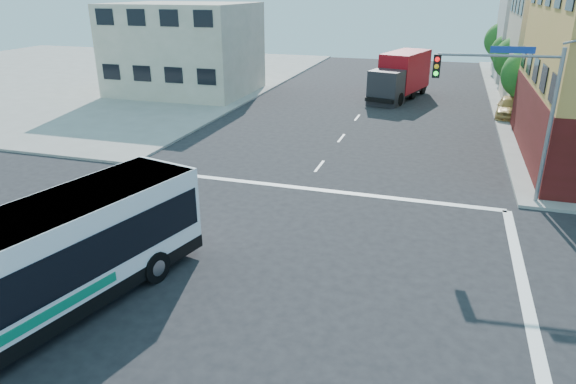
% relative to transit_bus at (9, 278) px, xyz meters
% --- Properties ---
extents(ground, '(120.00, 120.00, 0.00)m').
position_rel_transit_bus_xyz_m(ground, '(4.61, 4.02, -1.85)').
color(ground, black).
rests_on(ground, ground).
extents(sidewalk_nw, '(50.00, 50.00, 0.15)m').
position_rel_transit_bus_xyz_m(sidewalk_nw, '(-30.39, 39.02, -1.78)').
color(sidewalk_nw, gray).
rests_on(sidewalk_nw, ground).
extents(building_east_far, '(12.06, 10.06, 10.00)m').
position_rel_transit_bus_xyz_m(building_east_far, '(21.59, 52.00, 3.15)').
color(building_east_far, '#A9A9A4').
rests_on(building_east_far, ground).
extents(building_west, '(12.06, 10.06, 8.00)m').
position_rel_transit_bus_xyz_m(building_west, '(-12.41, 34.00, 2.15)').
color(building_west, beige).
rests_on(building_west, ground).
extents(signal_mast_ne, '(7.91, 1.13, 8.07)m').
position_rel_transit_bus_xyz_m(signal_mast_ne, '(13.69, 14.64, 3.13)').
color(signal_mast_ne, gray).
rests_on(signal_mast_ne, ground).
extents(street_tree_a, '(3.60, 3.60, 5.53)m').
position_rel_transit_bus_xyz_m(street_tree_a, '(16.51, 31.94, 1.74)').
color(street_tree_a, '#392314').
rests_on(street_tree_a, ground).
extents(street_tree_b, '(3.80, 3.80, 5.79)m').
position_rel_transit_bus_xyz_m(street_tree_b, '(16.51, 39.94, 1.90)').
color(street_tree_b, '#392314').
rests_on(street_tree_b, ground).
extents(street_tree_c, '(3.40, 3.40, 5.29)m').
position_rel_transit_bus_xyz_m(street_tree_c, '(16.51, 47.94, 1.61)').
color(street_tree_c, '#392314').
rests_on(street_tree_c, ground).
extents(street_tree_d, '(4.00, 4.00, 6.03)m').
position_rel_transit_bus_xyz_m(street_tree_d, '(16.51, 55.94, 2.03)').
color(street_tree_d, '#392314').
rests_on(street_tree_d, ground).
extents(transit_bus, '(5.75, 13.08, 3.79)m').
position_rel_transit_bus_xyz_m(transit_bus, '(0.00, 0.00, 0.00)').
color(transit_bus, black).
rests_on(transit_bus, ground).
extents(box_truck, '(4.75, 9.18, 3.97)m').
position_rel_transit_bus_xyz_m(box_truck, '(6.88, 37.37, 0.07)').
color(box_truck, '#242429').
rests_on(box_truck, ground).
extents(parked_car, '(2.44, 4.90, 1.60)m').
position_rel_transit_bus_xyz_m(parked_car, '(15.69, 32.56, -1.05)').
color(parked_car, '#DCB160').
rests_on(parked_car, ground).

